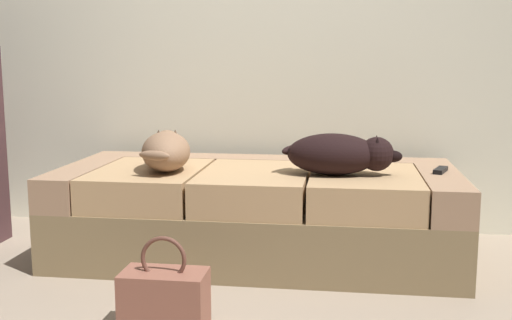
# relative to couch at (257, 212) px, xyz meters

# --- Properties ---
(couch) EXTENTS (2.04, 0.94, 0.47)m
(couch) POSITION_rel_couch_xyz_m (0.00, 0.00, 0.00)
(couch) COLOR olive
(couch) RESTS_ON ground
(dog_tan) EXTENTS (0.34, 0.56, 0.20)m
(dog_tan) POSITION_rel_couch_xyz_m (-0.45, -0.11, 0.34)
(dog_tan) COLOR #88654B
(dog_tan) RESTS_ON couch
(dog_dark) EXTENTS (0.60, 0.26, 0.20)m
(dog_dark) POSITION_rel_couch_xyz_m (0.42, -0.13, 0.34)
(dog_dark) COLOR black
(dog_dark) RESTS_ON couch
(tv_remote) EXTENTS (0.09, 0.16, 0.02)m
(tv_remote) POSITION_rel_couch_xyz_m (0.92, 0.00, 0.25)
(tv_remote) COLOR black
(tv_remote) RESTS_ON couch
(handbag) EXTENTS (0.32, 0.18, 0.38)m
(handbag) POSITION_rel_couch_xyz_m (-0.22, -0.99, -0.11)
(handbag) COLOR brown
(handbag) RESTS_ON ground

